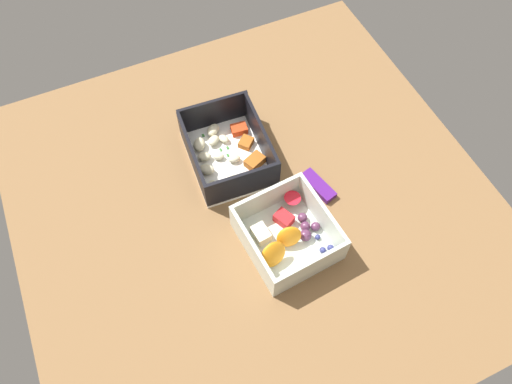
{
  "coord_description": "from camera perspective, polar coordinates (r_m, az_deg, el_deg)",
  "views": [
    {
      "loc": [
        36.84,
        -16.29,
        74.52
      ],
      "look_at": [
        -0.65,
        0.58,
        4.0
      ],
      "focal_mm": 33.55,
      "sensor_mm": 36.0,
      "label": 1
    }
  ],
  "objects": [
    {
      "name": "pasta_container",
      "position": [
        0.86,
        -3.41,
        4.86
      ],
      "size": [
        17.94,
        14.46,
        6.91
      ],
      "rotation": [
        0.0,
        0.0,
        -0.07
      ],
      "color": "white",
      "rests_on": "table_surface"
    },
    {
      "name": "fruit_bowl",
      "position": [
        0.78,
        3.74,
        -5.06
      ],
      "size": [
        15.55,
        14.61,
        6.25
      ],
      "rotation": [
        0.0,
        0.0,
        0.08
      ],
      "color": "silver",
      "rests_on": "table_surface"
    },
    {
      "name": "candy_bar",
      "position": [
        0.85,
        7.42,
        0.76
      ],
      "size": [
        7.38,
        4.09,
        1.2
      ],
      "primitive_type": "cube",
      "rotation": [
        0.0,
        0.0,
        0.26
      ],
      "color": "#51197A",
      "rests_on": "table_surface"
    },
    {
      "name": "table_surface",
      "position": [
        0.84,
        -0.18,
        -1.52
      ],
      "size": [
        80.0,
        80.0,
        2.0
      ],
      "primitive_type": "cube",
      "color": "brown",
      "rests_on": "ground"
    }
  ]
}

